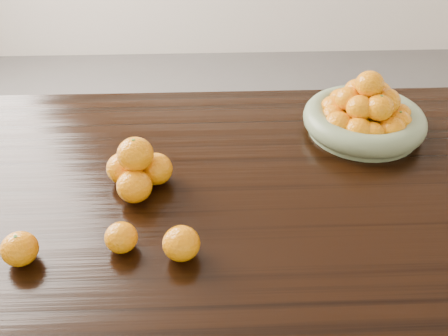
{
  "coord_description": "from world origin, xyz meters",
  "views": [
    {
      "loc": [
        -0.04,
        -0.94,
        1.52
      ],
      "look_at": [
        -0.0,
        -0.02,
        0.83
      ],
      "focal_mm": 40.0,
      "sensor_mm": 36.0,
      "label": 1
    }
  ],
  "objects_px": {
    "dining_table": "(225,217)",
    "loose_orange_0": "(20,249)",
    "orange_pyramid": "(137,169)",
    "fruit_bowl": "(365,115)"
  },
  "relations": [
    {
      "from": "dining_table",
      "to": "loose_orange_0",
      "type": "bearing_deg",
      "value": -152.96
    },
    {
      "from": "orange_pyramid",
      "to": "loose_orange_0",
      "type": "bearing_deg",
      "value": -132.55
    },
    {
      "from": "orange_pyramid",
      "to": "loose_orange_0",
      "type": "relative_size",
      "value": 2.17
    },
    {
      "from": "dining_table",
      "to": "loose_orange_0",
      "type": "xyz_separation_m",
      "value": [
        -0.42,
        -0.22,
        0.12
      ]
    },
    {
      "from": "dining_table",
      "to": "loose_orange_0",
      "type": "height_order",
      "value": "loose_orange_0"
    },
    {
      "from": "fruit_bowl",
      "to": "orange_pyramid",
      "type": "xyz_separation_m",
      "value": [
        -0.61,
        -0.23,
        0.0
      ]
    },
    {
      "from": "fruit_bowl",
      "to": "orange_pyramid",
      "type": "relative_size",
      "value": 2.1
    },
    {
      "from": "fruit_bowl",
      "to": "loose_orange_0",
      "type": "distance_m",
      "value": 0.95
    },
    {
      "from": "fruit_bowl",
      "to": "orange_pyramid",
      "type": "height_order",
      "value": "fruit_bowl"
    },
    {
      "from": "dining_table",
      "to": "orange_pyramid",
      "type": "relative_size",
      "value": 12.35
    }
  ]
}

